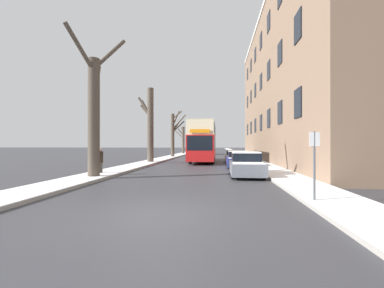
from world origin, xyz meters
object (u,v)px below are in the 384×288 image
bare_tree_left_1 (150,124)px  parked_car_2 (234,157)px  parked_car_0 (246,165)px  bare_tree_left_0 (94,111)px  pedestrian_left_sidewalk (100,160)px  double_decker_bus (203,140)px  bare_tree_left_2 (174,133)px  parked_car_1 (238,160)px  oncoming_van (200,148)px  bare_tree_left_3 (183,139)px  street_sign_post (314,162)px

bare_tree_left_1 → parked_car_2: size_ratio=1.78×
bare_tree_left_1 → parked_car_0: (8.75, -10.44, -3.36)m
bare_tree_left_0 → bare_tree_left_1: bearing=90.7°
parked_car_2 → pedestrian_left_sidewalk: bearing=-125.5°
double_decker_bus → parked_car_2: 3.89m
bare_tree_left_2 → parked_car_1: bare_tree_left_2 is taller
bare_tree_left_0 → double_decker_bus: 15.94m
double_decker_bus → oncoming_van: double_decker_bus is taller
bare_tree_left_1 → parked_car_1: size_ratio=1.73×
bare_tree_left_1 → pedestrian_left_sidewalk: bare_tree_left_1 is taller
double_decker_bus → bare_tree_left_2: bearing=118.8°
bare_tree_left_3 → parked_car_1: 30.73m
bare_tree_left_2 → bare_tree_left_0: bearing=-90.5°
bare_tree_left_2 → parked_car_1: size_ratio=1.59×
bare_tree_left_2 → parked_car_1: bearing=-62.5°
bare_tree_left_0 → parked_car_1: 12.17m
parked_car_1 → oncoming_van: bearing=100.8°
bare_tree_left_2 → double_decker_bus: 10.53m
bare_tree_left_0 → bare_tree_left_3: 37.36m
bare_tree_left_2 → parked_car_1: (8.39, -16.14, -3.02)m
double_decker_bus → pedestrian_left_sidewalk: size_ratio=6.54×
bare_tree_left_0 → parked_car_1: size_ratio=1.86×
parked_car_0 → parked_car_2: size_ratio=0.90×
bare_tree_left_0 → parked_car_2: size_ratio=1.91×
double_decker_bus → parked_car_1: 7.95m
bare_tree_left_3 → pedestrian_left_sidewalk: size_ratio=3.22×
parked_car_2 → bare_tree_left_1: bearing=-167.6°
bare_tree_left_3 → street_sign_post: 43.86m
street_sign_post → bare_tree_left_3: bearing=103.5°
bare_tree_left_1 → parked_car_0: size_ratio=1.99×
parked_car_0 → oncoming_van: (-5.20, 33.28, 0.63)m
bare_tree_left_1 → bare_tree_left_3: (-0.09, 25.06, -1.04)m
bare_tree_left_1 → pedestrian_left_sidewalk: 11.15m
pedestrian_left_sidewalk → street_sign_post: size_ratio=0.74×
bare_tree_left_0 → parked_car_0: size_ratio=2.13×
bare_tree_left_1 → double_decker_bus: 6.25m
parked_car_0 → oncoming_van: oncoming_van is taller
bare_tree_left_2 → street_sign_post: (9.79, -29.43, -2.32)m
bare_tree_left_0 → parked_car_2: bare_tree_left_0 is taller
parked_car_1 → street_sign_post: bearing=-84.0°
parked_car_1 → pedestrian_left_sidewalk: (-9.01, -6.43, 0.29)m
parked_car_2 → street_sign_post: 19.54m
double_decker_bus → pedestrian_left_sidewalk: double_decker_bus is taller
oncoming_van → street_sign_post: bearing=-80.7°
parked_car_2 → parked_car_1: bearing=-90.0°
oncoming_van → double_decker_bus: bearing=-84.8°
pedestrian_left_sidewalk → parked_car_1: bearing=-31.2°
parked_car_0 → pedestrian_left_sidewalk: size_ratio=2.29×
bare_tree_left_0 → pedestrian_left_sidewalk: size_ratio=4.87×
street_sign_post → double_decker_bus: bearing=103.2°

